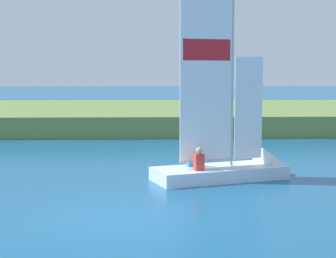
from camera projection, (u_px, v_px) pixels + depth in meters
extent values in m
plane|color=#195684|center=(115.00, 218.00, 12.73)|extent=(200.00, 200.00, 0.00)
cube|color=olive|center=(137.00, 115.00, 34.57)|extent=(80.00, 15.20, 1.07)
cube|color=silver|center=(219.00, 173.00, 17.18)|extent=(4.35, 2.79, 0.40)
cone|color=silver|center=(276.00, 169.00, 17.91)|extent=(1.42, 1.65, 1.39)
cylinder|color=#B7B7BC|center=(232.00, 71.00, 16.99)|extent=(0.08, 0.08, 5.88)
cube|color=white|center=(207.00, 72.00, 16.69)|extent=(1.64, 0.59, 5.29)
cube|color=red|center=(207.00, 50.00, 16.62)|extent=(1.48, 0.54, 0.63)
cube|color=white|center=(249.00, 108.00, 17.32)|extent=(0.91, 0.34, 3.16)
cylinder|color=#B7B7BC|center=(206.00, 160.00, 16.98)|extent=(1.65, 0.62, 0.06)
cube|color=red|center=(199.00, 162.00, 16.52)|extent=(0.33, 0.28, 0.48)
sphere|color=tan|center=(199.00, 150.00, 16.48)|extent=(0.20, 0.20, 0.20)
cube|color=#338CCC|center=(192.00, 159.00, 17.17)|extent=(0.33, 0.28, 0.47)
sphere|color=tan|center=(192.00, 148.00, 17.14)|extent=(0.20, 0.20, 0.20)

